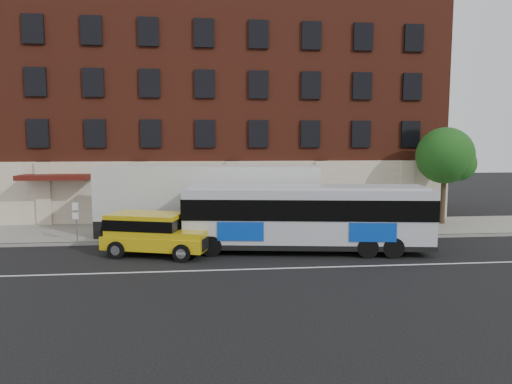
{
  "coord_description": "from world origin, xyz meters",
  "views": [
    {
      "loc": [
        -1.47,
        -18.23,
        5.33
      ],
      "look_at": [
        0.94,
        5.5,
        2.76
      ],
      "focal_mm": 31.88,
      "sensor_mm": 36.0,
      "label": 1
    }
  ],
  "objects": [
    {
      "name": "sign_pole",
      "position": [
        -8.5,
        6.15,
        1.45
      ],
      "size": [
        0.3,
        0.2,
        2.5
      ],
      "color": "gray",
      "rests_on": "ground"
    },
    {
      "name": "yellow_suv",
      "position": [
        -4.23,
        3.5,
        1.15
      ],
      "size": [
        5.39,
        3.4,
        2.0
      ],
      "color": "gold",
      "rests_on": "ground"
    },
    {
      "name": "lane_line",
      "position": [
        0.0,
        0.5,
        0.01
      ],
      "size": [
        60.0,
        0.12,
        0.01
      ],
      "primitive_type": "cube",
      "color": "silver",
      "rests_on": "ground"
    },
    {
      "name": "building",
      "position": [
        -0.01,
        16.92,
        7.58
      ],
      "size": [
        30.0,
        12.1,
        15.0
      ],
      "color": "#5F2416",
      "rests_on": "sidewalk"
    },
    {
      "name": "city_bus",
      "position": [
        3.23,
        3.38,
        1.81
      ],
      "size": [
        12.18,
        4.18,
        3.27
      ],
      "color": "#B4B6BE",
      "rests_on": "ground"
    },
    {
      "name": "ground",
      "position": [
        0.0,
        0.0,
        0.0
      ],
      "size": [
        120.0,
        120.0,
        0.0
      ],
      "primitive_type": "plane",
      "color": "black",
      "rests_on": "ground"
    },
    {
      "name": "sidewalk",
      "position": [
        0.0,
        9.0,
        0.07
      ],
      "size": [
        60.0,
        6.0,
        0.15
      ],
      "primitive_type": "cube",
      "color": "gray",
      "rests_on": "ground"
    },
    {
      "name": "kerb",
      "position": [
        0.0,
        6.0,
        0.07
      ],
      "size": [
        60.0,
        0.25,
        0.15
      ],
      "primitive_type": "cube",
      "color": "gray",
      "rests_on": "ground"
    },
    {
      "name": "shipping_container",
      "position": [
        -1.57,
        7.09,
        2.02
      ],
      "size": [
        12.47,
        4.17,
        4.08
      ],
      "color": "black",
      "rests_on": "ground"
    },
    {
      "name": "street_tree",
      "position": [
        13.54,
        9.48,
        4.41
      ],
      "size": [
        3.6,
        3.6,
        6.2
      ],
      "color": "#34251A",
      "rests_on": "sidewalk"
    }
  ]
}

